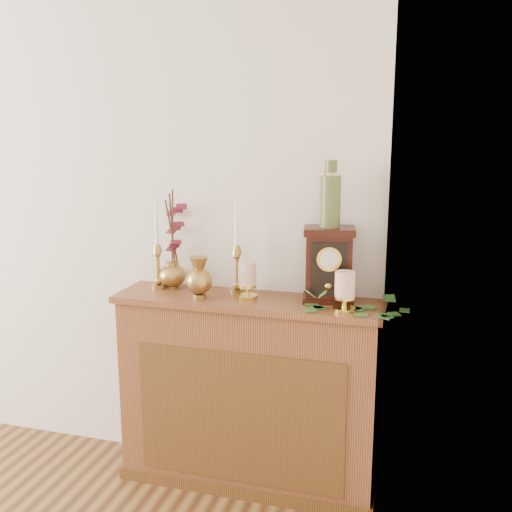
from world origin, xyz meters
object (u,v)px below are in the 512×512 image
(ginger_jar, at_px, (175,243))
(mantel_clock, at_px, (329,265))
(candlestick_left, at_px, (158,259))
(ceramic_vase, at_px, (330,197))
(candlestick_center, at_px, (237,261))
(bud_vase, at_px, (199,278))

(ginger_jar, bearing_deg, mantel_clock, -3.54)
(candlestick_left, bearing_deg, ceramic_vase, 1.29)
(candlestick_center, height_order, bud_vase, candlestick_center)
(candlestick_center, height_order, ginger_jar, ginger_jar)
(ginger_jar, bearing_deg, candlestick_center, -6.00)
(candlestick_left, height_order, candlestick_center, candlestick_center)
(ceramic_vase, bearing_deg, mantel_clock, -79.96)
(mantel_clock, bearing_deg, bud_vase, -177.20)
(candlestick_left, distance_m, mantel_clock, 0.82)
(bud_vase, bearing_deg, candlestick_left, 156.14)
(ceramic_vase, bearing_deg, bud_vase, -166.86)
(candlestick_left, relative_size, ginger_jar, 0.91)
(mantel_clock, bearing_deg, ceramic_vase, 90.00)
(candlestick_center, distance_m, bud_vase, 0.20)
(bud_vase, height_order, mantel_clock, mantel_clock)
(ginger_jar, xyz_separation_m, mantel_clock, (0.76, -0.05, -0.05))
(ginger_jar, relative_size, mantel_clock, 1.45)
(candlestick_center, distance_m, mantel_clock, 0.43)
(bud_vase, distance_m, mantel_clock, 0.59)
(candlestick_center, xyz_separation_m, mantel_clock, (0.43, -0.01, 0.01))
(candlestick_left, distance_m, ginger_jar, 0.12)
(ginger_jar, relative_size, ceramic_vase, 1.66)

